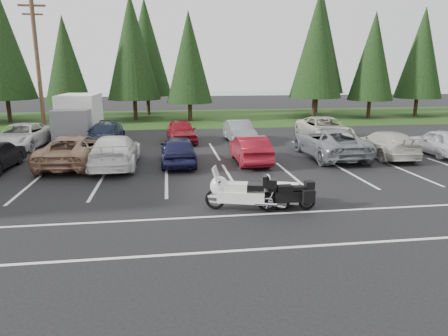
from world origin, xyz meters
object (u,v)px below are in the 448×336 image
car_near_8 (440,142)px  touring_motorcycle (241,189)px  car_near_5 (250,149)px  car_far_3 (240,132)px  car_near_7 (385,144)px  car_far_2 (181,131)px  car_far_0 (22,136)px  car_near_6 (330,143)px  car_near_4 (178,150)px  car_far_4 (324,129)px  utility_pole (38,67)px  cargo_trailer (282,195)px  box_truck (77,117)px  car_near_3 (115,151)px  car_near_2 (75,150)px  adventure_motorcycle (288,192)px  car_far_1 (105,134)px

car_near_8 → touring_motorcycle: 14.25m
car_near_5 → car_far_3: size_ratio=1.00×
car_near_7 → touring_motorcycle: size_ratio=1.81×
car_far_2 → touring_motorcycle: 13.40m
car_far_0 → touring_motorcycle: bearing=-44.4°
car_near_6 → car_near_8: bearing=177.7°
car_near_4 → car_far_0: (-9.00, 5.54, 0.01)m
car_far_4 → car_far_0: bearing=-179.2°
car_near_5 → touring_motorcycle: 7.08m
car_far_2 → utility_pole: bearing=164.6°
utility_pole → car_near_4: utility_pole is taller
car_near_8 → car_far_4: car_far_4 is taller
car_far_4 → cargo_trailer: size_ratio=3.36×
box_truck → car_far_3: bearing=-15.3°
car_near_3 → car_far_2: bearing=-117.3°
car_near_8 → touring_motorcycle: (-12.25, -7.27, 0.02)m
utility_pole → car_far_2: utility_pole is taller
car_near_6 → car_near_7: 2.97m
utility_pole → car_far_0: size_ratio=1.75×
car_near_5 → car_far_3: same height
car_far_3 → box_truck: bearing=162.7°
box_truck → car_far_0: bearing=-131.0°
car_near_2 → car_near_3: bearing=168.5°
car_near_2 → adventure_motorcycle: car_near_2 is taller
car_near_8 → car_far_1: (-18.38, 5.66, -0.04)m
car_near_5 → car_far_4: car_far_4 is taller
car_near_3 → car_near_2: bearing=-16.3°
car_near_4 → cargo_trailer: car_near_4 is taller
utility_pole → car_near_6: size_ratio=1.60×
car_near_7 → car_far_1: bearing=-18.4°
car_near_6 → adventure_motorcycle: (-4.62, -7.79, -0.15)m
car_near_5 → car_far_1: bearing=-37.8°
car_far_2 → car_far_1: bearing=-179.5°
car_near_5 → car_far_3: bearing=-95.3°
car_far_4 → cargo_trailer: car_far_4 is taller
car_far_2 → car_near_5: bearing=-68.4°
car_far_0 → car_far_1: car_far_0 is taller
car_far_0 → car_far_2: bearing=9.5°
car_far_1 → car_far_2: car_far_2 is taller
car_near_7 → adventure_motorcycle: car_near_7 is taller
car_near_2 → car_far_4: size_ratio=0.99×
car_near_6 → car_far_4: size_ratio=1.04×
car_near_7 → car_far_2: car_far_2 is taller
touring_motorcycle → car_far_1: bearing=131.9°
car_near_7 → adventure_motorcycle: bearing=46.8°
utility_pole → car_near_5: size_ratio=2.17×
car_near_7 → car_far_0: car_far_0 is taller
cargo_trailer → box_truck: bearing=140.2°
car_near_8 → car_near_7: bearing=1.3°
car_far_0 → car_near_7: bearing=-10.2°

